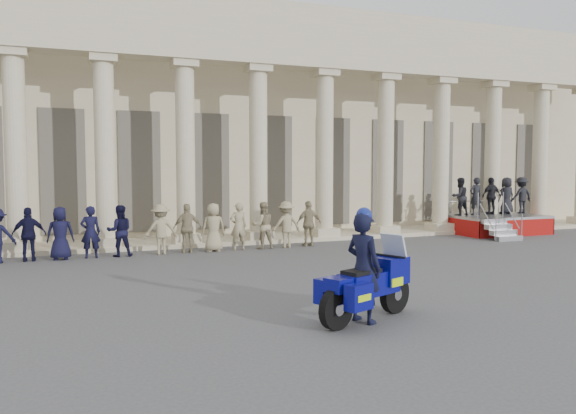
% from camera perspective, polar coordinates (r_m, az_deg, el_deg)
% --- Properties ---
extents(ground, '(90.00, 90.00, 0.00)m').
position_cam_1_polar(ground, '(12.41, 2.81, -8.54)').
color(ground, '#434346').
rests_on(ground, ground).
extents(building, '(40.00, 12.50, 9.00)m').
position_cam_1_polar(building, '(26.35, -10.37, 7.92)').
color(building, '#C0B190').
rests_on(building, ground).
extents(officer_rank, '(16.19, 0.59, 1.56)m').
position_cam_1_polar(officer_rank, '(17.75, -21.24, -2.46)').
color(officer_rank, black).
rests_on(officer_rank, ground).
extents(reviewing_stand, '(4.07, 3.72, 2.30)m').
position_cam_1_polar(reviewing_stand, '(24.72, 20.32, 0.33)').
color(reviewing_stand, gray).
rests_on(reviewing_stand, ground).
extents(motorcycle, '(2.21, 1.35, 1.49)m').
position_cam_1_polar(motorcycle, '(10.05, 8.12, -7.80)').
color(motorcycle, black).
rests_on(motorcycle, ground).
extents(rider, '(0.69, 0.82, 2.02)m').
position_cam_1_polar(rider, '(9.89, 7.68, -5.94)').
color(rider, black).
rests_on(rider, ground).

